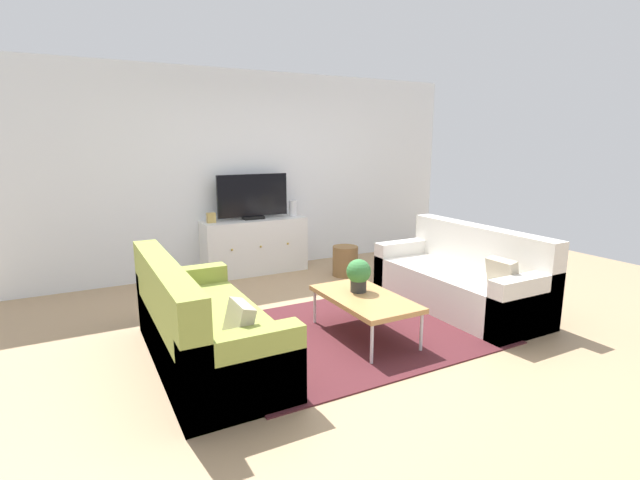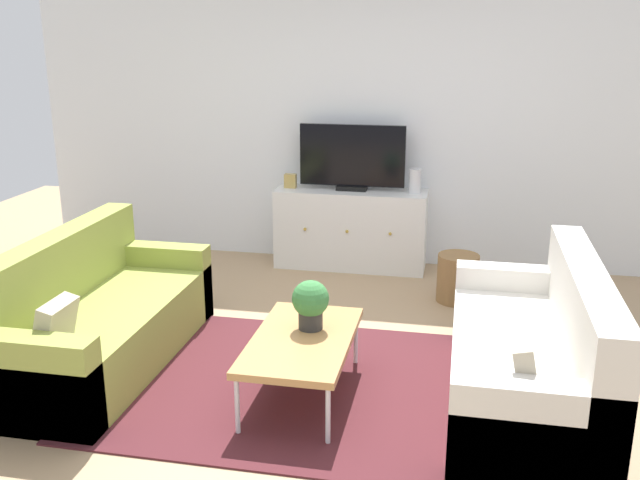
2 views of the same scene
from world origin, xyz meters
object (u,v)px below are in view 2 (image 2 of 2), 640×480
at_px(couch_right_side, 538,361).
at_px(flat_screen_tv, 352,158).
at_px(couch_left_side, 92,323).
at_px(tv_console, 351,229).
at_px(wicker_basket, 458,278).
at_px(potted_plant, 311,302).
at_px(glass_vase, 415,181).
at_px(mantel_clock, 290,181).
at_px(coffee_table, 302,342).

relative_size(couch_right_side, flat_screen_tv, 1.97).
distance_m(couch_left_side, tv_console, 2.75).
relative_size(couch_left_side, wicker_basket, 4.80).
bearing_deg(flat_screen_tv, potted_plant, -86.90).
xyz_separation_m(potted_plant, flat_screen_tv, (-0.13, 2.42, 0.48)).
xyz_separation_m(tv_console, flat_screen_tv, (-0.00, 0.02, 0.67)).
xyz_separation_m(glass_vase, wicker_basket, (0.43, -0.72, -0.65)).
xyz_separation_m(tv_console, wicker_basket, (1.01, -0.72, -0.17)).
height_order(couch_left_side, wicker_basket, couch_left_side).
height_order(couch_left_side, glass_vase, glass_vase).
relative_size(couch_left_side, couch_right_side, 1.00).
bearing_deg(mantel_clock, wicker_basket, -24.38).
height_order(flat_screen_tv, wicker_basket, flat_screen_tv).
height_order(coffee_table, mantel_clock, mantel_clock).
height_order(couch_left_side, mantel_clock, couch_left_side).
height_order(couch_left_side, coffee_table, couch_left_side).
bearing_deg(coffee_table, wicker_basket, 63.66).
distance_m(flat_screen_tv, wicker_basket, 1.51).
xyz_separation_m(tv_console, glass_vase, (0.58, 0.00, 0.48)).
relative_size(coffee_table, potted_plant, 3.44).
relative_size(tv_console, glass_vase, 6.35).
xyz_separation_m(couch_left_side, couch_right_side, (2.88, 0.00, 0.00)).
bearing_deg(potted_plant, glass_vase, 79.36).
distance_m(couch_right_side, glass_vase, 2.61).
bearing_deg(mantel_clock, couch_left_side, -108.47).
bearing_deg(potted_plant, couch_right_side, 1.25).
xyz_separation_m(potted_plant, tv_console, (-0.13, 2.40, -0.19)).
bearing_deg(couch_right_side, wicker_basket, 106.47).
xyz_separation_m(potted_plant, mantel_clock, (-0.71, 2.40, 0.24)).
xyz_separation_m(flat_screen_tv, wicker_basket, (1.01, -0.74, -0.84)).
height_order(potted_plant, mantel_clock, mantel_clock).
distance_m(coffee_table, mantel_clock, 2.68).
relative_size(glass_vase, wicker_basket, 0.55).
bearing_deg(coffee_table, mantel_clock, 105.19).
distance_m(couch_left_side, couch_right_side, 2.88).
relative_size(flat_screen_tv, wicker_basket, 2.44).
xyz_separation_m(couch_left_side, glass_vase, (1.96, 2.37, 0.56)).
distance_m(glass_vase, mantel_clock, 1.17).
xyz_separation_m(mantel_clock, wicker_basket, (1.59, -0.72, -0.61)).
height_order(potted_plant, flat_screen_tv, flat_screen_tv).
xyz_separation_m(coffee_table, tv_console, (-0.11, 2.55, 0.01)).
bearing_deg(wicker_basket, flat_screen_tv, 143.72).
relative_size(couch_left_side, mantel_clock, 14.75).
distance_m(couch_right_side, potted_plant, 1.40).
height_order(couch_right_side, coffee_table, couch_right_side).
distance_m(couch_right_side, wicker_basket, 1.73).
xyz_separation_m(couch_left_side, tv_console, (1.38, 2.37, 0.08)).
height_order(coffee_table, tv_console, tv_console).
bearing_deg(glass_vase, couch_right_side, -68.88).
height_order(potted_plant, glass_vase, glass_vase).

